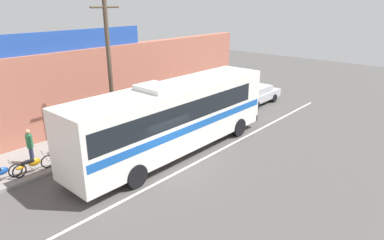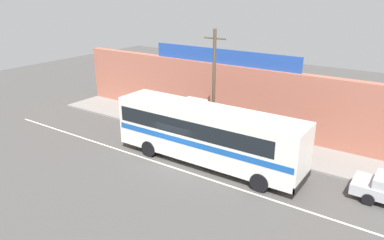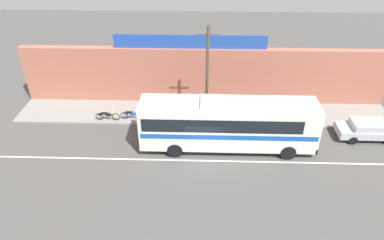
# 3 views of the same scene
# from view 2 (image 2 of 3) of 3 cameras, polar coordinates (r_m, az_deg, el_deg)

# --- Properties ---
(ground_plane) EXTENTS (70.00, 70.00, 0.00)m
(ground_plane) POSITION_cam_2_polar(r_m,az_deg,el_deg) (22.92, -2.32, -6.46)
(ground_plane) COLOR #4F4C49
(sidewalk_slab) EXTENTS (30.00, 3.60, 0.14)m
(sidewalk_slab) POSITION_cam_2_polar(r_m,az_deg,el_deg) (26.87, 4.30, -2.25)
(sidewalk_slab) COLOR gray
(sidewalk_slab) RESTS_ON ground_plane
(storefront_facade) EXTENTS (30.00, 0.70, 4.80)m
(storefront_facade) POSITION_cam_2_polar(r_m,az_deg,el_deg) (27.89, 6.66, 3.58)
(storefront_facade) COLOR #B26651
(storefront_facade) RESTS_ON ground_plane
(storefront_billboard) EXTENTS (12.15, 0.12, 1.10)m
(storefront_billboard) POSITION_cam_2_polar(r_m,az_deg,el_deg) (27.77, 4.75, 9.83)
(storefront_billboard) COLOR #234CAD
(storefront_billboard) RESTS_ON storefront_facade
(road_center_stripe) EXTENTS (30.00, 0.14, 0.01)m
(road_center_stripe) POSITION_cam_2_polar(r_m,az_deg,el_deg) (22.35, -3.55, -7.19)
(road_center_stripe) COLOR silver
(road_center_stripe) RESTS_ON ground_plane
(intercity_bus) EXTENTS (11.95, 2.65, 3.78)m
(intercity_bus) POSITION_cam_2_polar(r_m,az_deg,el_deg) (21.88, 2.14, -1.85)
(intercity_bus) COLOR white
(intercity_bus) RESTS_ON ground_plane
(utility_pole) EXTENTS (1.60, 0.22, 7.60)m
(utility_pole) POSITION_cam_2_polar(r_m,az_deg,el_deg) (24.48, 3.42, 5.44)
(utility_pole) COLOR brown
(utility_pole) RESTS_ON sidewalk_slab
(motorcycle_green) EXTENTS (1.87, 0.56, 0.94)m
(motorcycle_green) POSITION_cam_2_polar(r_m,az_deg,el_deg) (27.96, -4.79, -0.27)
(motorcycle_green) COLOR black
(motorcycle_green) RESTS_ON sidewalk_slab
(motorcycle_black) EXTENTS (1.91, 0.56, 0.94)m
(motorcycle_black) POSITION_cam_2_polar(r_m,az_deg,el_deg) (29.99, -9.57, 0.93)
(motorcycle_black) COLOR black
(motorcycle_black) RESTS_ON sidewalk_slab
(motorcycle_red) EXTENTS (1.83, 0.56, 0.94)m
(motorcycle_red) POSITION_cam_2_polar(r_m,az_deg,el_deg) (28.91, -6.56, 0.36)
(motorcycle_red) COLOR black
(motorcycle_red) RESTS_ON sidewalk_slab
(pedestrian_near_shop) EXTENTS (0.30, 0.48, 1.73)m
(pedestrian_near_shop) POSITION_cam_2_polar(r_m,az_deg,el_deg) (27.02, -0.61, 0.39)
(pedestrian_near_shop) COLOR navy
(pedestrian_near_shop) RESTS_ON sidewalk_slab
(pedestrian_far_right) EXTENTS (0.30, 0.48, 1.70)m
(pedestrian_far_right) POSITION_cam_2_polar(r_m,az_deg,el_deg) (24.09, 15.51, -2.91)
(pedestrian_far_right) COLOR navy
(pedestrian_far_right) RESTS_ON sidewalk_slab
(pedestrian_far_left) EXTENTS (0.30, 0.48, 1.73)m
(pedestrian_far_left) POSITION_cam_2_polar(r_m,az_deg,el_deg) (28.22, -3.06, 1.23)
(pedestrian_far_left) COLOR navy
(pedestrian_far_left) RESTS_ON sidewalk_slab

